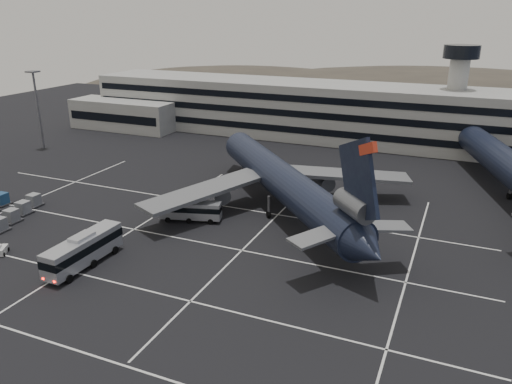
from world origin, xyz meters
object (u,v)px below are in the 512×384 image
bus_near (83,249)px  uld_cluster (0,211)px  trijet_main (284,182)px  bus_far (190,210)px

bus_near → uld_cluster: bearing=163.3°
bus_near → trijet_main: bearing=58.5°
uld_cluster → bus_far: bearing=20.7°
trijet_main → bus_far: 15.67m
trijet_main → bus_near: 32.60m
bus_far → uld_cluster: bearing=94.3°
trijet_main → bus_far: size_ratio=4.61×
trijet_main → uld_cluster: 45.69m
bus_far → bus_near: bearing=147.9°
trijet_main → bus_near: (-17.35, -27.44, -2.89)m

